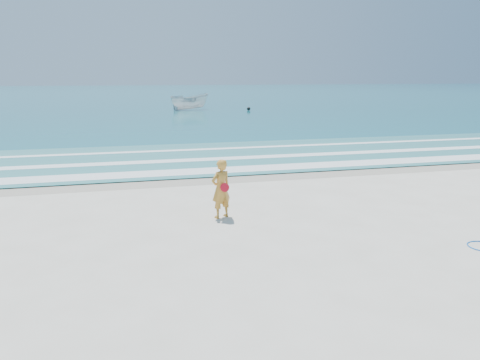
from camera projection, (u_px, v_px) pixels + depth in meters
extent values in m
plane|color=silver|center=(286.00, 256.00, 11.23)|extent=(400.00, 400.00, 0.00)
cube|color=#B2A893|center=(212.00, 178.00, 19.72)|extent=(400.00, 2.40, 0.00)
cube|color=#19727F|center=(133.00, 94.00, 110.36)|extent=(400.00, 190.00, 0.04)
cube|color=#59B7AD|center=(194.00, 157.00, 24.43)|extent=(400.00, 10.00, 0.01)
cube|color=white|center=(207.00, 171.00, 20.94)|extent=(400.00, 1.40, 0.01)
cube|color=white|center=(196.00, 160.00, 23.68)|extent=(400.00, 0.90, 0.01)
cube|color=white|center=(187.00, 150.00, 26.79)|extent=(400.00, 0.60, 0.01)
imported|color=silver|center=(190.00, 102.00, 57.64)|extent=(5.47, 3.44, 1.98)
sphere|color=black|center=(249.00, 109.00, 56.94)|extent=(0.44, 0.44, 0.44)
imported|color=#C6862E|center=(221.00, 189.00, 14.05)|extent=(0.77, 0.66, 1.80)
cylinder|color=red|center=(225.00, 188.00, 13.88)|extent=(0.27, 0.08, 0.27)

